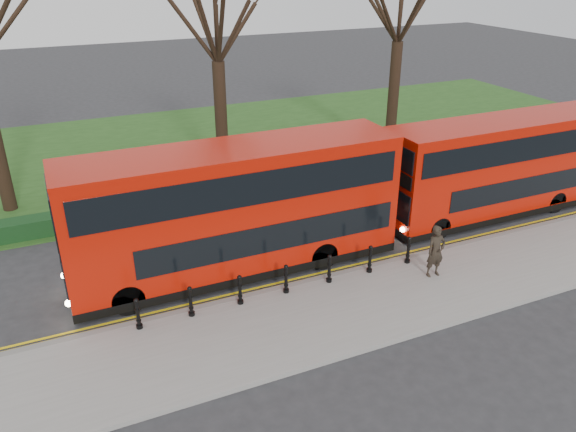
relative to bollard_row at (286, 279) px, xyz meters
name	(u,v)px	position (x,y,z in m)	size (l,w,h in m)	color
ground	(259,279)	(-0.46, 1.35, -0.65)	(120.00, 120.00, 0.00)	#28282B
pavement	(294,324)	(-0.46, -1.65, -0.58)	(60.00, 4.00, 0.15)	gray
kerb	(269,292)	(-0.46, 0.35, -0.58)	(60.00, 0.25, 0.16)	slate
grass_verge	(164,153)	(-0.46, 16.35, -0.62)	(60.00, 18.00, 0.06)	#224717
hedge	(204,199)	(-0.46, 8.15, -0.25)	(60.00, 0.90, 0.80)	black
yellow_line_outer	(266,289)	(-0.46, 0.65, -0.64)	(60.00, 0.10, 0.01)	yellow
yellow_line_inner	(264,286)	(-0.46, 0.85, -0.64)	(60.00, 0.10, 0.01)	yellow
tree_mid	(216,19)	(1.54, 11.35, 7.04)	(6.77, 6.77, 10.58)	black
tree_right	(401,2)	(11.54, 11.35, 7.47)	(7.15, 7.15, 11.17)	black
bollard_row	(286,279)	(0.00, 0.00, 0.00)	(9.87, 0.15, 1.00)	black
bus_lead	(236,211)	(-0.88, 2.29, 1.68)	(11.64, 2.67, 4.63)	#B01205
bus_rear	(499,168)	(10.99, 2.35, 1.48)	(10.61, 2.44, 4.22)	#B01205
pedestrian	(436,251)	(5.18, -1.11, 0.45)	(0.69, 0.46, 1.90)	black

